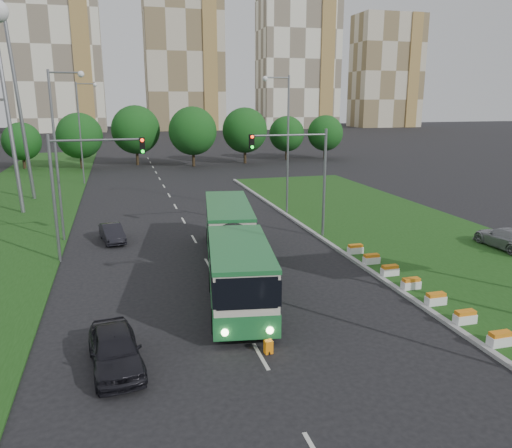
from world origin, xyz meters
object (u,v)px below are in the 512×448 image
object	(u,v)px
car_median	(507,238)
shopping_trolley	(268,347)
car_left_far	(112,233)
traffic_mast_left	(80,177)
car_left_near	(115,349)
articulated_bus	(230,246)
traffic_mast_median	(304,167)
pedestrian	(231,308)

from	to	relation	value
car_median	shopping_trolley	xyz separation A→B (m)	(-19.78, -9.37, -0.60)
car_left_far	car_median	xyz separation A→B (m)	(25.94, -9.37, 0.24)
traffic_mast_left	car_median	xyz separation A→B (m)	(27.53, -5.45, -4.48)
car_left_near	car_median	bearing A→B (deg)	12.75
car_left_far	car_left_near	bearing A→B (deg)	-99.62
articulated_bus	car_median	xyz separation A→B (m)	(19.24, -0.04, -0.94)
car_left_far	traffic_mast_median	bearing A→B (deg)	-22.35
pedestrian	car_median	bearing A→B (deg)	-66.60
car_left_near	car_left_far	xyz separation A→B (m)	(-0.20, 18.28, -0.14)
traffic_mast_median	articulated_bus	size ratio (longest dim) A/B	0.44
shopping_trolley	car_left_far	bearing A→B (deg)	102.71
traffic_mast_median	shopping_trolley	distance (m)	18.20
car_median	shopping_trolley	size ratio (longest dim) A/B	8.96
car_left_near	car_median	distance (m)	27.24
car_left_near	traffic_mast_median	bearing A→B (deg)	42.64
traffic_mast_left	articulated_bus	bearing A→B (deg)	-33.14
shopping_trolley	car_left_near	bearing A→B (deg)	170.08
traffic_mast_left	shopping_trolley	distance (m)	17.48
articulated_bus	pedestrian	world-z (taller)	articulated_bus
articulated_bus	shopping_trolley	size ratio (longest dim) A/B	32.35
articulated_bus	car_median	distance (m)	19.26
car_left_far	shopping_trolley	bearing A→B (deg)	-82.05
car_left_near	pedestrian	world-z (taller)	pedestrian
traffic_mast_median	traffic_mast_left	world-z (taller)	same
car_left_far	pedestrian	distance (m)	16.76
articulated_bus	shopping_trolley	world-z (taller)	articulated_bus
traffic_mast_median	articulated_bus	xyz separation A→B (m)	(-6.86, -6.41, -3.54)
traffic_mast_median	car_left_far	world-z (taller)	traffic_mast_median
articulated_bus	pedestrian	bearing A→B (deg)	-93.20
traffic_mast_median	car_left_near	size ratio (longest dim) A/B	1.75
car_left_far	shopping_trolley	size ratio (longest dim) A/B	6.95
traffic_mast_median	pedestrian	bearing A→B (deg)	-122.55
pedestrian	car_left_near	bearing A→B (deg)	120.83
traffic_mast_left	shopping_trolley	xyz separation A→B (m)	(7.75, -14.83, -5.07)
traffic_mast_left	pedestrian	xyz separation A→B (m)	(6.86, -12.00, -4.45)
traffic_mast_median	pedestrian	distance (m)	16.05
car_left_near	pedestrian	size ratio (longest dim) A/B	2.55
shopping_trolley	articulated_bus	bearing A→B (deg)	81.21
traffic_mast_median	car_median	distance (m)	14.66
traffic_mast_left	articulated_bus	xyz separation A→B (m)	(8.29, -5.41, -3.54)
traffic_mast_left	car_left_far	xyz separation A→B (m)	(1.59, 3.91, -4.71)
car_left_far	car_median	bearing A→B (deg)	-30.09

